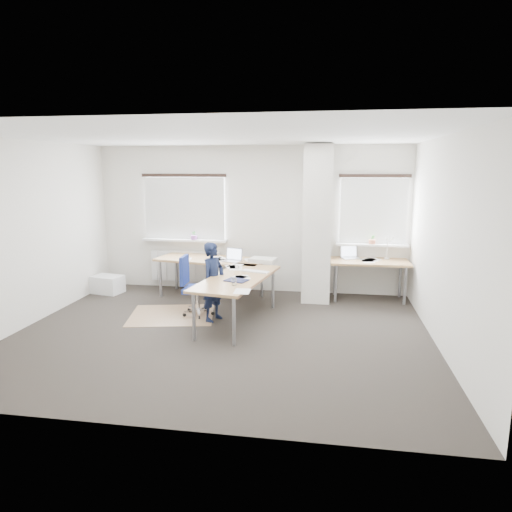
% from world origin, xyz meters
% --- Properties ---
extents(ground, '(6.00, 6.00, 0.00)m').
position_xyz_m(ground, '(0.00, 0.00, 0.00)').
color(ground, black).
rests_on(ground, ground).
extents(room_shell, '(6.04, 5.04, 2.82)m').
position_xyz_m(room_shell, '(0.18, 0.45, 1.75)').
color(room_shell, silver).
rests_on(room_shell, ground).
extents(floor_mat, '(1.55, 1.39, 0.01)m').
position_xyz_m(floor_mat, '(-1.00, 0.70, 0.00)').
color(floor_mat, '#916F4F').
rests_on(floor_mat, ground).
extents(white_crate, '(0.62, 0.49, 0.33)m').
position_xyz_m(white_crate, '(-2.69, 1.83, 0.17)').
color(white_crate, white).
rests_on(white_crate, ground).
extents(desk_main, '(2.40, 2.98, 0.96)m').
position_xyz_m(desk_main, '(-0.20, 1.20, 0.69)').
color(desk_main, brown).
rests_on(desk_main, ground).
extents(desk_side, '(1.42, 0.73, 1.22)m').
position_xyz_m(desk_side, '(2.25, 2.16, 0.69)').
color(desk_side, brown).
rests_on(desk_side, ground).
extents(task_chair, '(0.53, 0.53, 0.98)m').
position_xyz_m(task_chair, '(-0.62, 0.80, 0.27)').
color(task_chair, navy).
rests_on(task_chair, ground).
extents(person, '(0.45, 0.54, 1.25)m').
position_xyz_m(person, '(-0.26, 0.58, 0.62)').
color(person, black).
rests_on(person, ground).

